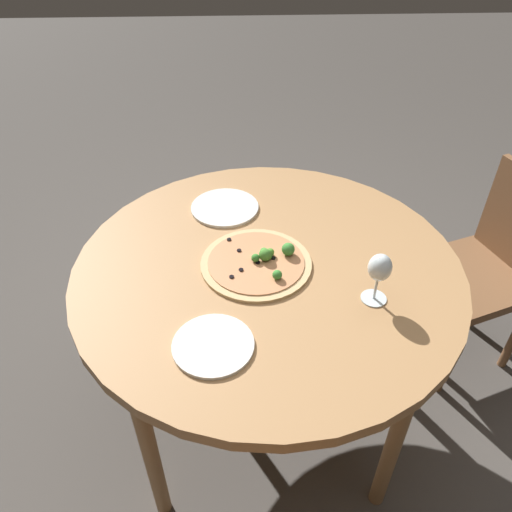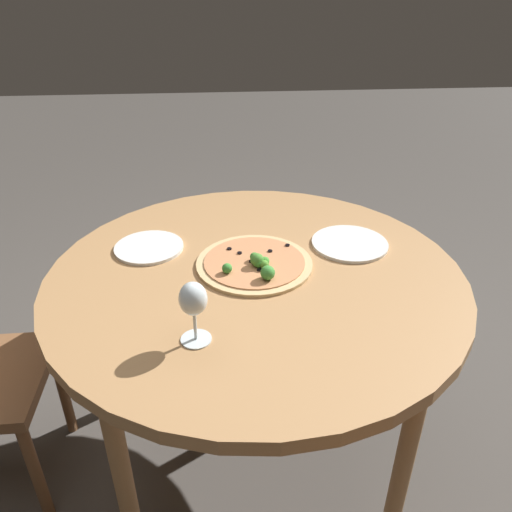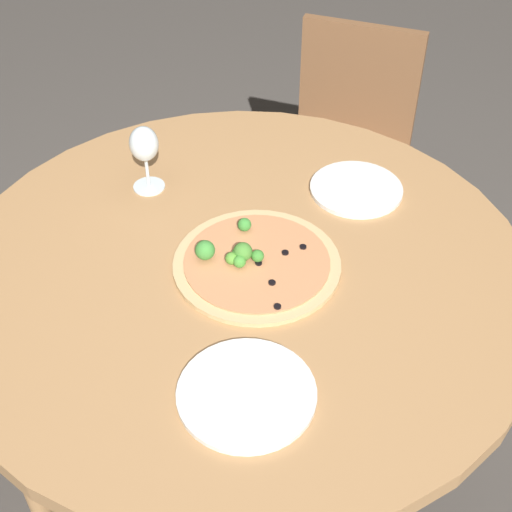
% 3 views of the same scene
% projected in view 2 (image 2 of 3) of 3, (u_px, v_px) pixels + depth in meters
% --- Properties ---
extents(ground_plane, '(12.00, 12.00, 0.00)m').
position_uv_depth(ground_plane, '(255.00, 452.00, 1.81)').
color(ground_plane, '#4C4742').
extents(dining_table, '(1.19, 1.19, 0.77)m').
position_uv_depth(dining_table, '(255.00, 291.00, 1.45)').
color(dining_table, '#A87A4C').
rests_on(dining_table, ground_plane).
extents(pizza, '(0.34, 0.34, 0.05)m').
position_uv_depth(pizza, '(256.00, 263.00, 1.44)').
color(pizza, tan).
rests_on(pizza, dining_table).
extents(wine_glass, '(0.07, 0.07, 0.16)m').
position_uv_depth(wine_glass, '(193.00, 302.00, 1.11)').
color(wine_glass, silver).
rests_on(wine_glass, dining_table).
extents(plate_near, '(0.21, 0.21, 0.01)m').
position_uv_depth(plate_near, '(149.00, 247.00, 1.53)').
color(plate_near, silver).
rests_on(plate_near, dining_table).
extents(plate_far, '(0.24, 0.24, 0.01)m').
position_uv_depth(plate_far, '(350.00, 243.00, 1.55)').
color(plate_far, silver).
rests_on(plate_far, dining_table).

